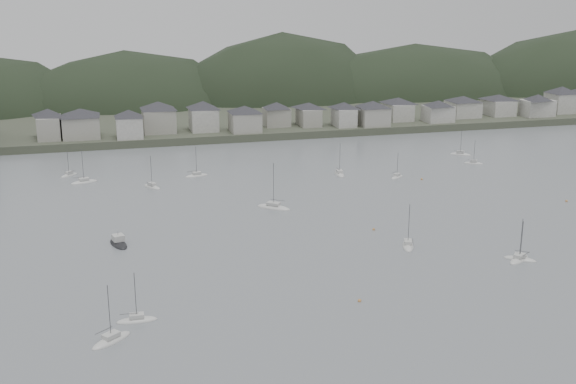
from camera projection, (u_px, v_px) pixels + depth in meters
name	position (u px, v px, depth m)	size (l,w,h in m)	color
ground	(409.00, 347.00, 112.33)	(900.00, 900.00, 0.00)	slate
far_shore_land	(185.00, 97.00, 386.05)	(900.00, 250.00, 3.00)	#383D2D
forested_ridge	(201.00, 128.00, 366.93)	(851.55, 103.94, 102.57)	black
waterfront_town	(336.00, 111.00, 293.16)	(451.48, 28.46, 12.92)	#99978C
sailboat_lead	(519.00, 260.00, 149.73)	(7.50, 5.96, 10.12)	silver
moored_fleet	(233.00, 227.00, 170.92)	(245.41, 149.88, 13.47)	silver
motor_launch_far	(119.00, 243.00, 159.35)	(5.23, 9.15, 4.05)	black
mooring_buoys	(366.00, 235.00, 165.39)	(154.86, 80.53, 0.70)	#C18240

